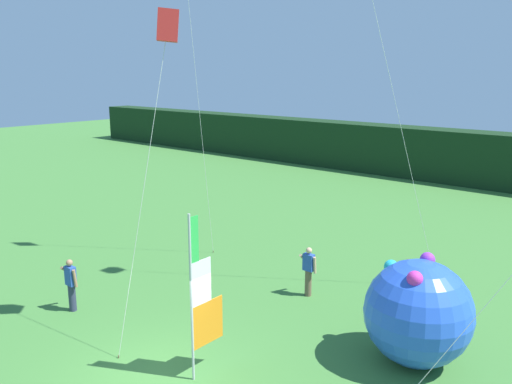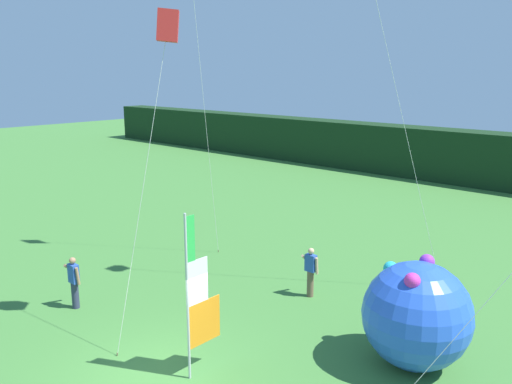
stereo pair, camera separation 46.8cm
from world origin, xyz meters
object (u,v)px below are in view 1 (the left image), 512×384
at_px(person_mid_field, 71,284).
at_px(inflatable_balloon, 418,312).
at_px(person_near_banner, 407,282).
at_px(kite_red_box_2, 168,27).
at_px(person_far_left, 309,270).
at_px(banner_flag, 201,299).

relative_size(person_mid_field, inflatable_balloon, 0.60).
relative_size(person_near_banner, kite_red_box_2, 0.19).
xyz_separation_m(person_far_left, inflatable_balloon, (4.36, -1.56, 0.47)).
bearing_deg(banner_flag, kite_red_box_2, 152.39).
xyz_separation_m(banner_flag, person_far_left, (-0.71, 5.42, -1.08)).
distance_m(banner_flag, inflatable_balloon, 5.35).
relative_size(banner_flag, person_far_left, 2.48).
bearing_deg(banner_flag, person_far_left, 97.48).
relative_size(person_far_left, kite_red_box_2, 0.19).
bearing_deg(person_near_banner, person_far_left, -157.60).
bearing_deg(kite_red_box_2, person_near_banner, 51.84).
height_order(person_far_left, kite_red_box_2, kite_red_box_2).
distance_m(person_mid_field, kite_red_box_2, 8.17).
distance_m(inflatable_balloon, kite_red_box_2, 9.40).
height_order(banner_flag, inflatable_balloon, banner_flag).
bearing_deg(banner_flag, person_mid_field, -178.34).
xyz_separation_m(person_mid_field, inflatable_balloon, (9.17, 4.02, 0.47)).
bearing_deg(banner_flag, inflatable_balloon, 46.63).
distance_m(banner_flag, person_mid_field, 5.63).
relative_size(banner_flag, person_mid_field, 2.48).
xyz_separation_m(person_mid_field, kite_red_box_2, (3.36, 1.29, 7.34)).
bearing_deg(person_near_banner, banner_flag, -107.90).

